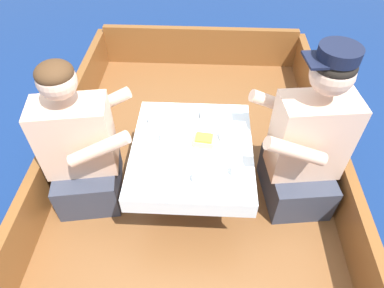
{
  "coord_description": "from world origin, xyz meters",
  "views": [
    {
      "loc": [
        0.06,
        -1.3,
        2.12
      ],
      "look_at": [
        0.0,
        0.02,
        0.76
      ],
      "focal_mm": 32.0,
      "sensor_mm": 36.0,
      "label": 1
    }
  ],
  "objects_px": {
    "sandwich": "(204,140)",
    "coffee_cup_starboard": "(237,171)",
    "person_port": "(81,150)",
    "person_starboard": "(306,147)",
    "coffee_cup_port": "(200,178)",
    "coffee_cup_center": "(166,137)"
  },
  "relations": [
    {
      "from": "coffee_cup_port",
      "to": "sandwich",
      "type": "bearing_deg",
      "value": 86.8
    },
    {
      "from": "person_starboard",
      "to": "coffee_cup_port",
      "type": "distance_m",
      "value": 0.65
    },
    {
      "from": "sandwich",
      "to": "coffee_cup_starboard",
      "type": "height_order",
      "value": "sandwich"
    },
    {
      "from": "person_port",
      "to": "person_starboard",
      "type": "height_order",
      "value": "person_starboard"
    },
    {
      "from": "person_port",
      "to": "coffee_cup_port",
      "type": "xyz_separation_m",
      "value": [
        0.69,
        -0.24,
        0.09
      ]
    },
    {
      "from": "person_port",
      "to": "coffee_cup_starboard",
      "type": "bearing_deg",
      "value": -21.2
    },
    {
      "from": "coffee_cup_starboard",
      "to": "person_port",
      "type": "bearing_deg",
      "value": 168.14
    },
    {
      "from": "sandwich",
      "to": "coffee_cup_starboard",
      "type": "distance_m",
      "value": 0.27
    },
    {
      "from": "person_port",
      "to": "coffee_cup_port",
      "type": "height_order",
      "value": "person_port"
    },
    {
      "from": "person_port",
      "to": "coffee_cup_center",
      "type": "relative_size",
      "value": 10.47
    },
    {
      "from": "sandwich",
      "to": "person_starboard",
      "type": "bearing_deg",
      "value": 0.99
    },
    {
      "from": "sandwich",
      "to": "coffee_cup_starboard",
      "type": "bearing_deg",
      "value": -50.4
    },
    {
      "from": "person_port",
      "to": "coffee_cup_starboard",
      "type": "distance_m",
      "value": 0.9
    },
    {
      "from": "sandwich",
      "to": "person_port",
      "type": "bearing_deg",
      "value": -177.77
    },
    {
      "from": "person_starboard",
      "to": "sandwich",
      "type": "xyz_separation_m",
      "value": [
        -0.57,
        -0.01,
        0.04
      ]
    },
    {
      "from": "sandwich",
      "to": "coffee_cup_center",
      "type": "height_order",
      "value": "same"
    },
    {
      "from": "person_starboard",
      "to": "sandwich",
      "type": "bearing_deg",
      "value": -6.16
    },
    {
      "from": "person_starboard",
      "to": "sandwich",
      "type": "relative_size",
      "value": 8.89
    },
    {
      "from": "person_starboard",
      "to": "coffee_cup_starboard",
      "type": "bearing_deg",
      "value": 22.08
    },
    {
      "from": "person_starboard",
      "to": "coffee_cup_center",
      "type": "distance_m",
      "value": 0.78
    },
    {
      "from": "person_port",
      "to": "sandwich",
      "type": "bearing_deg",
      "value": -7.11
    },
    {
      "from": "person_port",
      "to": "sandwich",
      "type": "xyz_separation_m",
      "value": [
        0.7,
        0.03,
        0.09
      ]
    }
  ]
}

